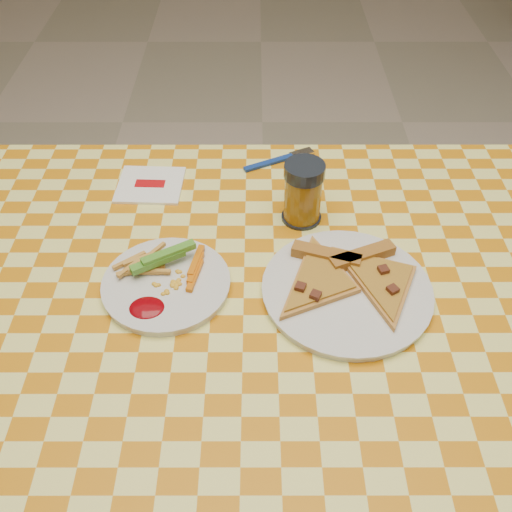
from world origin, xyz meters
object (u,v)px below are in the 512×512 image
object	(u,v)px
drink_glass	(303,193)
plate_left	(166,285)
plate_right	(347,291)
table	(274,327)

from	to	relation	value
drink_glass	plate_left	bearing A→B (deg)	-142.80
plate_right	drink_glass	xyz separation A→B (m)	(-0.06, 0.19, 0.05)
drink_glass	plate_right	bearing A→B (deg)	-71.78
table	plate_right	bearing A→B (deg)	4.77
plate_left	table	bearing A→B (deg)	-7.53
table	plate_right	xyz separation A→B (m)	(0.11, 0.01, 0.08)
table	plate_left	world-z (taller)	plate_left
plate_left	plate_right	world-z (taller)	same
plate_left	plate_right	xyz separation A→B (m)	(0.29, -0.01, 0.00)
plate_right	drink_glass	size ratio (longest dim) A/B	2.26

